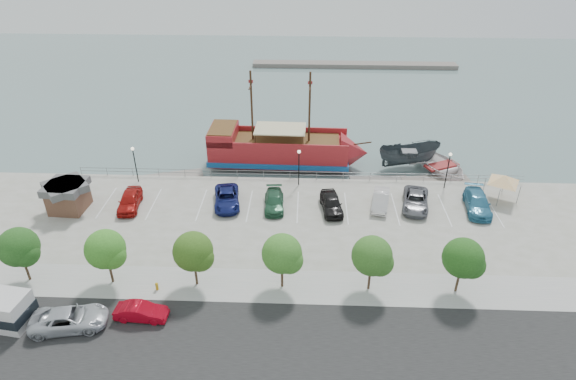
{
  "coord_description": "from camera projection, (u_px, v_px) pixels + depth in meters",
  "views": [
    {
      "loc": [
        0.65,
        -39.59,
        26.93
      ],
      "look_at": [
        -1.0,
        2.0,
        2.0
      ],
      "focal_mm": 30.0,
      "sensor_mm": 36.0,
      "label": 1
    }
  ],
  "objects": [
    {
      "name": "seawall_railing",
      "position": [
        299.0,
        175.0,
        54.21
      ],
      "size": [
        50.0,
        0.06,
        1.0
      ],
      "color": "slate",
      "rests_on": "land_slab"
    },
    {
      "name": "tree_a",
      "position": [
        20.0,
        249.0,
        38.21
      ],
      "size": [
        3.3,
        3.2,
        5.0
      ],
      "color": "#473321",
      "rests_on": "sidewalk"
    },
    {
      "name": "lamp_post_left",
      "position": [
        134.0,
        158.0,
        52.47
      ],
      "size": [
        0.36,
        0.36,
        4.28
      ],
      "color": "black",
      "rests_on": "land_slab"
    },
    {
      "name": "shed",
      "position": [
        68.0,
        196.0,
        48.35
      ],
      "size": [
        3.87,
        3.87,
        3.01
      ],
      "rotation": [
        0.0,
        0.0,
        -0.06
      ],
      "color": "brown",
      "rests_on": "land_slab"
    },
    {
      "name": "parked_car_g",
      "position": [
        416.0,
        201.0,
        49.12
      ],
      "size": [
        3.54,
        5.84,
        1.51
      ],
      "primitive_type": "imported",
      "rotation": [
        0.0,
        0.0,
        -0.2
      ],
      "color": "slate",
      "rests_on": "land_slab"
    },
    {
      "name": "parked_car_e",
      "position": [
        331.0,
        203.0,
        48.58
      ],
      "size": [
        2.56,
        5.01,
        1.63
      ],
      "primitive_type": "imported",
      "rotation": [
        0.0,
        0.0,
        0.13
      ],
      "color": "black",
      "rests_on": "land_slab"
    },
    {
      "name": "parked_car_c",
      "position": [
        227.0,
        198.0,
        49.53
      ],
      "size": [
        3.34,
        5.77,
        1.51
      ],
      "primitive_type": "imported",
      "rotation": [
        0.0,
        0.0,
        0.16
      ],
      "color": "navy",
      "rests_on": "land_slab"
    },
    {
      "name": "tree_e",
      "position": [
        374.0,
        257.0,
        37.26
      ],
      "size": [
        3.3,
        3.2,
        5.0
      ],
      "color": "#473321",
      "rests_on": "sidewalk"
    },
    {
      "name": "dock_east",
      "position": [
        436.0,
        182.0,
        55.54
      ],
      "size": [
        7.98,
        3.03,
        0.45
      ],
      "primitive_type": "cube",
      "rotation": [
        0.0,
        0.0,
        0.1
      ],
      "color": "slate",
      "rests_on": "ground"
    },
    {
      "name": "tree_f",
      "position": [
        465.0,
        260.0,
        37.02
      ],
      "size": [
        3.3,
        3.2,
        5.0
      ],
      "color": "#473321",
      "rests_on": "sidewalk"
    },
    {
      "name": "parked_car_h",
      "position": [
        477.0,
        203.0,
        48.68
      ],
      "size": [
        2.86,
        5.78,
        1.62
      ],
      "primitive_type": "imported",
      "rotation": [
        0.0,
        0.0,
        -0.11
      ],
      "color": "teal",
      "rests_on": "land_slab"
    },
    {
      "name": "tree_d",
      "position": [
        284.0,
        255.0,
        37.5
      ],
      "size": [
        3.3,
        3.2,
        5.0
      ],
      "color": "#473321",
      "rests_on": "sidewalk"
    },
    {
      "name": "sidewalk",
      "position": [
        294.0,
        287.0,
        39.22
      ],
      "size": [
        100.0,
        4.0,
        0.05
      ],
      "primitive_type": "cube",
      "color": "#9C9C9C",
      "rests_on": "land_slab"
    },
    {
      "name": "patrol_boat",
      "position": [
        409.0,
        157.0,
        58.26
      ],
      "size": [
        7.94,
        4.11,
        2.93
      ],
      "primitive_type": "imported",
      "rotation": [
        0.0,
        0.0,
        1.75
      ],
      "color": "#384044",
      "rests_on": "ground"
    },
    {
      "name": "street_van",
      "position": [
        69.0,
        319.0,
        35.16
      ],
      "size": [
        5.84,
        3.47,
        1.52
      ],
      "primitive_type": "imported",
      "rotation": [
        0.0,
        0.0,
        1.75
      ],
      "color": "#B3B6BD",
      "rests_on": "street"
    },
    {
      "name": "far_shore",
      "position": [
        354.0,
        65.0,
        94.91
      ],
      "size": [
        40.0,
        3.0,
        0.8
      ],
      "primitive_type": "cube",
      "color": "slate",
      "rests_on": "ground"
    },
    {
      "name": "parked_car_f",
      "position": [
        381.0,
        200.0,
        49.25
      ],
      "size": [
        2.43,
        4.79,
        1.51
      ],
      "primitive_type": "imported",
      "rotation": [
        0.0,
        0.0,
        -0.19
      ],
      "color": "silver",
      "rests_on": "land_slab"
    },
    {
      "name": "fire_hydrant",
      "position": [
        157.0,
        286.0,
        38.71
      ],
      "size": [
        0.25,
        0.25,
        0.73
      ],
      "rotation": [
        0.0,
        0.0,
        -0.07
      ],
      "color": "#C49411",
      "rests_on": "sidewalk"
    },
    {
      "name": "lamp_post_right",
      "position": [
        449.0,
        164.0,
        51.31
      ],
      "size": [
        0.36,
        0.36,
        4.28
      ],
      "color": "black",
      "rests_on": "land_slab"
    },
    {
      "name": "lamp_post_mid",
      "position": [
        299.0,
        161.0,
        51.86
      ],
      "size": [
        0.36,
        0.36,
        4.28
      ],
      "color": "black",
      "rests_on": "land_slab"
    },
    {
      "name": "ground",
      "position": [
        297.0,
        226.0,
        48.31
      ],
      "size": [
        160.0,
        160.0,
        0.0
      ],
      "primitive_type": "plane",
      "color": "slate"
    },
    {
      "name": "tree_c",
      "position": [
        195.0,
        253.0,
        37.73
      ],
      "size": [
        3.3,
        3.2,
        5.0
      ],
      "color": "#473321",
      "rests_on": "sidewalk"
    },
    {
      "name": "dock_mid",
      "position": [
        379.0,
        181.0,
        55.78
      ],
      "size": [
        6.79,
        2.39,
        0.38
      ],
      "primitive_type": "cube",
      "rotation": [
        0.0,
        0.0,
        0.07
      ],
      "color": "slate",
      "rests_on": "ground"
    },
    {
      "name": "parked_car_a",
      "position": [
        130.0,
        200.0,
        49.06
      ],
      "size": [
        2.44,
        5.03,
        1.65
      ],
      "primitive_type": "imported",
      "rotation": [
        0.0,
        0.0,
        0.1
      ],
      "color": "#A4130F",
      "rests_on": "land_slab"
    },
    {
      "name": "canopy_tent",
      "position": [
        505.0,
        175.0,
        49.39
      ],
      "size": [
        4.88,
        4.88,
        3.26
      ],
      "rotation": [
        0.0,
        0.0,
        0.3
      ],
      "color": "slate",
      "rests_on": "land_slab"
    },
    {
      "name": "speedboat",
      "position": [
        441.0,
        168.0,
        57.24
      ],
      "size": [
        8.26,
        9.35,
        1.6
      ],
      "primitive_type": "imported",
      "rotation": [
        0.0,
        0.0,
        0.43
      ],
      "color": "silver",
      "rests_on": "ground"
    },
    {
      "name": "street_sedan",
      "position": [
        141.0,
        312.0,
        35.92
      ],
      "size": [
        4.01,
        1.56,
        1.3
      ],
      "primitive_type": "imported",
      "rotation": [
        0.0,
        0.0,
        1.52
      ],
      "color": "#B30618",
      "rests_on": "street"
    },
    {
      "name": "dock_west",
      "position": [
        174.0,
        177.0,
        56.6
      ],
      "size": [
        7.1,
        3.85,
        0.39
      ],
      "primitive_type": "cube",
      "rotation": [
        0.0,
        0.0,
        0.29
      ],
      "color": "gray",
      "rests_on": "ground"
    },
    {
      "name": "street",
      "position": [
        292.0,
        345.0,
        34.08
      ],
      "size": [
        100.0,
        8.0,
        0.04
      ],
      "primitive_type": "cube",
      "color": "black",
      "rests_on": "land_slab"
    },
    {
      "name": "pirate_ship",
      "position": [
        290.0,
        150.0,
        58.44
      ],
      "size": [
        19.62,
        5.9,
        12.32
      ],
      "rotation": [
        0.0,
        0.0,
        -0.02
      ],
      "color": "maroon",
      "rests_on": "ground"
    },
    {
      "name": "parked_car_d",
      "position": [
        274.0,
        201.0,
        49.13
      ],
      "size": [
        2.25,
        4.91,
        1.39
      ],
      "primitive_type": "imported",
      "rotation": [
        0.0,
        0.0,
        0.06
      ],
      "color": "#27583B",
      "rests_on": "land_slab"
    },
    {
      "name": "tree_b",
      "position": [
        107.0,
        251.0,
        37.97
      ],
      "size": [
        3.3,
        3.2,
        5.0
      ],
      "color": "#473321",
      "rests_on": "sidewalk"
    }
  ]
}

